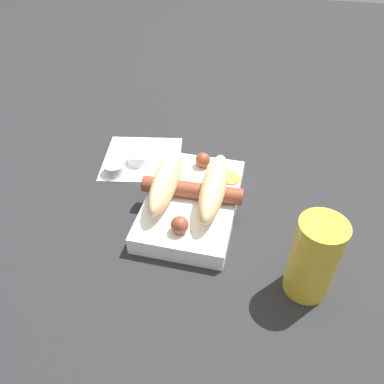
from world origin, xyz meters
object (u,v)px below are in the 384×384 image
at_px(food_tray, 192,203).
at_px(condiment_cup_far, 115,169).
at_px(sausage, 193,189).
at_px(drink_glass, 314,258).
at_px(bread_roll, 190,184).
at_px(condiment_cup_near, 138,159).

xyz_separation_m(food_tray, condiment_cup_far, (0.07, 0.17, -0.01)).
height_order(sausage, drink_glass, drink_glass).
height_order(bread_roll, drink_glass, drink_glass).
relative_size(condiment_cup_near, condiment_cup_far, 1.00).
distance_m(bread_roll, condiment_cup_far, 0.19).
xyz_separation_m(food_tray, condiment_cup_near, (0.11, 0.14, -0.01)).
distance_m(food_tray, sausage, 0.03).
bearing_deg(condiment_cup_far, drink_glass, -116.87).
bearing_deg(food_tray, sausage, -12.00).
bearing_deg(condiment_cup_near, bread_roll, -129.75).
height_order(food_tray, sausage, sausage).
distance_m(bread_roll, sausage, 0.02).
bearing_deg(drink_glass, sausage, 58.00).
height_order(condiment_cup_near, condiment_cup_far, same).
height_order(bread_roll, condiment_cup_near, bread_roll).
bearing_deg(condiment_cup_far, food_tray, -111.27).
bearing_deg(bread_roll, sausage, -43.29).
bearing_deg(food_tray, drink_glass, -121.39).
distance_m(bread_roll, drink_glass, 0.23).
relative_size(sausage, condiment_cup_far, 4.82).
bearing_deg(bread_roll, condiment_cup_near, 50.25).
height_order(condiment_cup_far, drink_glass, drink_glass).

